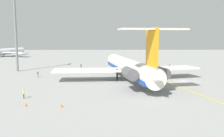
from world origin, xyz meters
The scene contains 11 objects.
ground centered at (0.00, 0.00, 0.00)m, with size 288.20×288.20×0.00m, color gray.
main_jetliner centered at (1.21, 12.40, 3.25)m, with size 40.75×36.21×11.91m.
airliner_far_right centered at (75.64, 73.30, 2.64)m, with size 28.98×29.15×8.97m.
ground_crew_near_nose centered at (-15.17, 31.81, 1.07)m, with size 0.34×0.31×1.69m.
ground_crew_near_tail centered at (21.27, -2.34, 1.11)m, with size 0.42×0.28×1.75m.
ground_crew_portside centered at (6.62, 35.69, 1.05)m, with size 0.37×0.27×1.66m.
ground_crew_starboard centered at (22.19, 26.28, 1.15)m, with size 0.44×0.29×1.82m.
safety_cone_nose centered at (-19.80, 29.91, 0.28)m, with size 0.40×0.40×0.55m, color #EA590F.
safety_cone_wingtip centered at (-20.30, 24.49, 0.28)m, with size 0.40×0.40×0.55m, color #EA590F.
taxiway_centreline centered at (2.34, 4.61, 0.00)m, with size 70.42×0.36×0.01m, color gold.
light_mast centered at (17.83, 45.10, 13.44)m, with size 4.00×0.70×24.47m.
Camera 1 is at (-54.84, 17.62, 10.24)m, focal length 38.41 mm.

